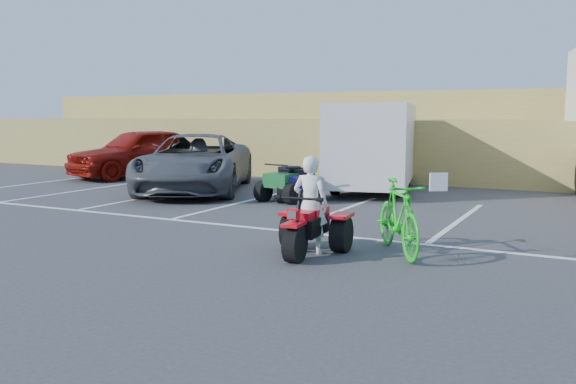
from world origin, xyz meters
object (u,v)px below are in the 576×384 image
at_px(red_trike_atv, 307,255).
at_px(cargo_trailer, 374,144).
at_px(red_car, 140,152).
at_px(quad_atv_blue, 300,201).
at_px(green_dirt_bike, 398,217).
at_px(rider, 311,205).
at_px(quad_atv_green, 289,201).
at_px(grey_pickup, 195,163).

relative_size(red_trike_atv, cargo_trailer, 0.27).
relative_size(red_car, quad_atv_blue, 3.64).
bearing_deg(red_trike_atv, green_dirt_bike, 24.78).
distance_m(rider, quad_atv_blue, 5.96).
height_order(green_dirt_bike, cargo_trailer, cargo_trailer).
xyz_separation_m(red_car, quad_atv_green, (7.44, -2.94, -0.86)).
distance_m(grey_pickup, cargo_trailer, 5.17).
distance_m(quad_atv_blue, quad_atv_green, 0.28).
xyz_separation_m(rider, quad_atv_blue, (-2.75, 5.23, -0.78)).
xyz_separation_m(grey_pickup, quad_atv_blue, (3.55, -0.39, -0.82)).
height_order(rider, quad_atv_green, rider).
height_order(rider, quad_atv_blue, rider).
bearing_deg(quad_atv_green, red_car, 168.13).
bearing_deg(quad_atv_blue, cargo_trailer, 52.38).
height_order(quad_atv_blue, quad_atv_green, quad_atv_green).
bearing_deg(red_trike_atv, red_car, 136.76).
relative_size(green_dirt_bike, grey_pickup, 0.33).
xyz_separation_m(quad_atv_blue, quad_atv_green, (-0.26, -0.11, 0.00)).
height_order(rider, grey_pickup, grey_pickup).
bearing_deg(grey_pickup, green_dirt_bike, -58.40).
bearing_deg(quad_atv_blue, red_trike_atv, -83.90).
relative_size(grey_pickup, cargo_trailer, 1.04).
xyz_separation_m(cargo_trailer, quad_atv_blue, (-0.89, -2.99, -1.34)).
xyz_separation_m(cargo_trailer, quad_atv_green, (-1.15, -3.10, -1.34)).
distance_m(red_car, quad_atv_green, 8.05).
bearing_deg(cargo_trailer, quad_atv_blue, -119.71).
bearing_deg(rider, cargo_trailer, -82.34).
bearing_deg(quad_atv_blue, red_car, 138.73).
height_order(green_dirt_bike, quad_atv_green, green_dirt_bike).
bearing_deg(red_car, grey_pickup, -12.80).
distance_m(red_trike_atv, red_car, 13.34).
bearing_deg(green_dirt_bike, quad_atv_blue, 96.08).
height_order(red_trike_atv, rider, rider).
bearing_deg(rider, quad_atv_blue, -67.39).
distance_m(cargo_trailer, quad_atv_blue, 3.39).
height_order(grey_pickup, red_car, red_car).
bearing_deg(green_dirt_bike, grey_pickup, 111.64).
height_order(green_dirt_bike, quad_atv_blue, green_dirt_bike).
height_order(red_car, quad_atv_blue, red_car).
bearing_deg(quad_atv_green, green_dirt_bike, -37.20).
xyz_separation_m(red_trike_atv, quad_atv_green, (-3.03, 5.27, 0.00)).
bearing_deg(rider, grey_pickup, -46.87).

